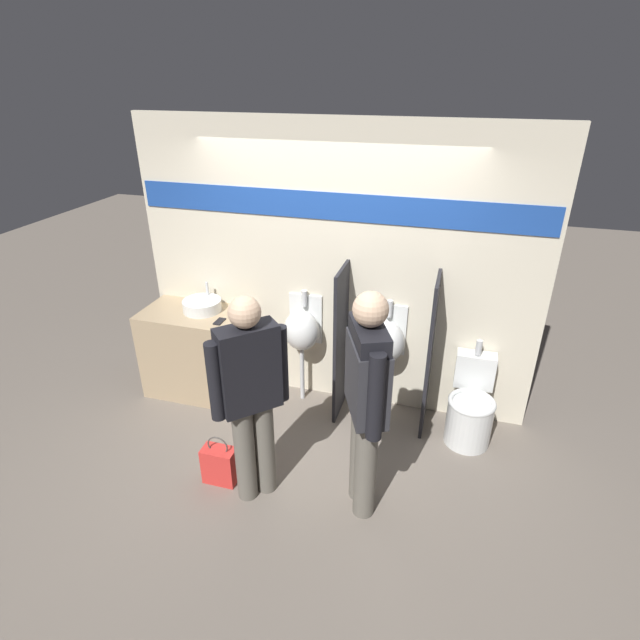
% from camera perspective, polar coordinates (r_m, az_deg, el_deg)
% --- Properties ---
extents(ground_plane, '(16.00, 16.00, 0.00)m').
position_cam_1_polar(ground_plane, '(4.83, -0.57, -12.08)').
color(ground_plane, '#70665B').
extents(display_wall, '(3.77, 0.07, 2.70)m').
position_cam_1_polar(display_wall, '(4.65, 1.48, 5.71)').
color(display_wall, beige).
rests_on(display_wall, ground_plane).
extents(sink_counter, '(1.07, 0.60, 0.90)m').
position_cam_1_polar(sink_counter, '(5.23, -13.54, -3.61)').
color(sink_counter, tan).
rests_on(sink_counter, ground_plane).
extents(sink_basin, '(0.38, 0.38, 0.25)m').
position_cam_1_polar(sink_basin, '(5.03, -13.32, 1.64)').
color(sink_basin, silver).
rests_on(sink_basin, sink_counter).
extents(cell_phone, '(0.07, 0.14, 0.01)m').
position_cam_1_polar(cell_phone, '(4.78, -11.42, -0.16)').
color(cell_phone, black).
rests_on(cell_phone, sink_counter).
extents(divider_near_counter, '(0.03, 0.47, 1.49)m').
position_cam_1_polar(divider_near_counter, '(4.65, 2.38, -2.69)').
color(divider_near_counter, black).
rests_on(divider_near_counter, ground_plane).
extents(divider_mid, '(0.03, 0.47, 1.49)m').
position_cam_1_polar(divider_mid, '(4.56, 12.43, -4.04)').
color(divider_mid, black).
rests_on(divider_mid, ground_plane).
extents(urinal_near_counter, '(0.35, 0.30, 1.16)m').
position_cam_1_polar(urinal_near_counter, '(4.81, -2.09, -1.16)').
color(urinal_near_counter, silver).
rests_on(urinal_near_counter, ground_plane).
extents(urinal_far, '(0.35, 0.30, 1.16)m').
position_cam_1_polar(urinal_far, '(4.64, 7.55, -2.47)').
color(urinal_far, silver).
rests_on(urinal_far, ground_plane).
extents(toilet, '(0.41, 0.58, 0.90)m').
position_cam_1_polar(toilet, '(4.73, 16.80, -9.82)').
color(toilet, silver).
rests_on(toilet, ground_plane).
extents(person_in_vest, '(0.39, 0.58, 1.79)m').
position_cam_1_polar(person_in_vest, '(3.48, 5.33, -8.21)').
color(person_in_vest, '#666056').
rests_on(person_in_vest, ground_plane).
extents(person_with_lanyard, '(0.45, 0.45, 1.70)m').
position_cam_1_polar(person_with_lanyard, '(3.66, -7.93, -8.34)').
color(person_with_lanyard, '#666056').
rests_on(person_with_lanyard, ground_plane).
extents(shopping_bag, '(0.27, 0.15, 0.45)m').
position_cam_1_polar(shopping_bag, '(4.28, -11.38, -15.89)').
color(shopping_bag, red).
rests_on(shopping_bag, ground_plane).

